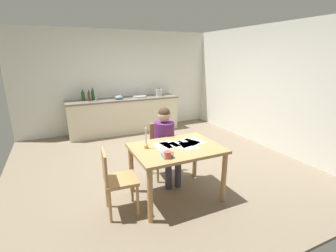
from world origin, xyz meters
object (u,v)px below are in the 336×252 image
Objects in this scene: chair_at_table at (163,147)px; stovetop_kettle at (159,92)px; dining_table at (176,155)px; bottle_sauce at (96,97)px; sink_unit at (139,96)px; bottle_wine_red at (93,95)px; coffee_mug at (168,155)px; bottle_oil at (83,96)px; mixing_bowl at (119,97)px; bottle_vinegar at (89,96)px; chair_side_empty at (116,179)px; person_seated at (166,140)px; book_magazine at (168,156)px; wine_glass_near_sink at (124,93)px; candlestick at (146,143)px; wine_glass_by_kettle at (120,93)px.

chair_at_table is 4.03× the size of stovetop_kettle.
dining_table is 3.31m from bottle_sauce.
dining_table is 3.54m from stovetop_kettle.
bottle_wine_red is (-1.18, 0.08, 0.10)m from sink_unit.
stovetop_kettle reaches higher than coffee_mug.
mixing_bowl is (0.85, -0.13, -0.07)m from bottle_oil.
bottle_vinegar reaches higher than bottle_oil.
bottle_vinegar is at bearing 163.22° from bottle_sauce.
chair_side_empty is at bearing -121.02° from stovetop_kettle.
dining_table is 5.47× the size of stovetop_kettle.
bottle_oil is at bearing 107.53° from person_seated.
bottle_vinegar reaches higher than coffee_mug.
dining_table is at bearing 50.99° from book_magazine.
chair_side_empty is at bearing -105.11° from mixing_bowl.
mixing_bowl is (0.72, -0.02, -0.07)m from bottle_vinegar.
bottle_vinegar is at bearing -168.44° from wine_glass_near_sink.
chair_at_table is at bearing 82.29° from dining_table.
mixing_bowl is (0.27, 3.50, 0.18)m from book_magazine.
sink_unit is 1.23× the size of bottle_wine_red.
coffee_mug is at bearing -110.00° from chair_at_table.
bottle_oil is 0.33m from bottle_sauce.
book_magazine is (0.15, -0.37, -0.07)m from candlestick.
stovetop_kettle reaches higher than wine_glass_near_sink.
chair_at_table is at bearing 48.78° from candlestick.
coffee_mug is at bearing -81.40° from bottle_oil.
coffee_mug is at bearing -111.39° from stovetop_kettle.
candlestick is at bearing -87.36° from bottle_sauce.
bottle_wine_red is 0.81m from wine_glass_near_sink.
chair_side_empty is 3.36m from bottle_vinegar.
sink_unit is at bearing -16.95° from wine_glass_by_kettle.
candlestick is (-0.48, -0.41, 0.16)m from person_seated.
bottle_oil is at bearing -175.81° from wine_glass_near_sink.
chair_side_empty is at bearing -178.16° from dining_table.
bottle_vinegar is (-0.78, 2.75, 0.34)m from person_seated.
chair_at_table is 2.84m from wine_glass_by_kettle.
bottle_wine_red is 1.42× the size of mixing_bowl.
chair_at_table is 3.28× the size of bottle_oil.
bottle_oil is at bearing 138.25° from bottle_vinegar.
wine_glass_near_sink reaches higher than dining_table.
bottle_wine_red is (-0.19, 3.28, 0.18)m from candlestick.
mixing_bowl is at bearing 91.47° from chair_at_table.
person_seated is 2.79m from bottle_sauce.
mixing_bowl is 0.24m from wine_glass_by_kettle.
mixing_bowl reaches higher than chair_at_table.
wine_glass_by_kettle reaches higher than book_magazine.
wine_glass_near_sink is at bearing 86.31° from dining_table.
chair_at_table is 1.02m from book_magazine.
coffee_mug is 3.72m from sink_unit.
chair_at_table is 3.25× the size of bottle_vinegar.
bottle_sauce is (-0.62, 2.70, 0.32)m from person_seated.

